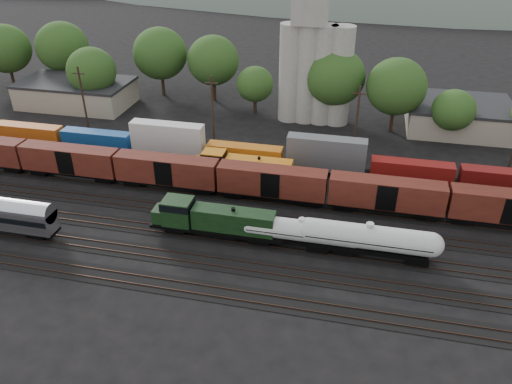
% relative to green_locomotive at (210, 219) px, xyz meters
% --- Properties ---
extents(ground, '(600.00, 600.00, 0.00)m').
position_rel_green_locomotive_xyz_m(ground, '(4.23, 5.00, -2.57)').
color(ground, black).
extents(tracks, '(180.00, 33.20, 0.20)m').
position_rel_green_locomotive_xyz_m(tracks, '(4.23, 5.00, -2.53)').
color(tracks, black).
rests_on(tracks, ground).
extents(green_locomotive, '(17.04, 3.01, 4.51)m').
position_rel_green_locomotive_xyz_m(green_locomotive, '(0.00, 0.00, 0.00)').
color(green_locomotive, black).
rests_on(green_locomotive, ground).
extents(tank_car_a, '(15.23, 2.73, 3.99)m').
position_rel_green_locomotive_xyz_m(tank_car_a, '(11.36, 0.00, -0.18)').
color(tank_car_a, silver).
rests_on(tank_car_a, ground).
extents(tank_car_b, '(16.94, 3.03, 4.44)m').
position_rel_green_locomotive_xyz_m(tank_car_b, '(19.21, 0.00, 0.07)').
color(tank_car_b, silver).
rests_on(tank_car_b, ground).
extents(orange_locomotive, '(16.48, 2.75, 4.12)m').
position_rel_green_locomotive_xyz_m(orange_locomotive, '(0.10, 15.00, -0.21)').
color(orange_locomotive, black).
rests_on(orange_locomotive, ground).
extents(boxcar_string, '(184.40, 2.90, 4.20)m').
position_rel_green_locomotive_xyz_m(boxcar_string, '(28.93, 10.00, 0.55)').
color(boxcar_string, black).
rests_on(boxcar_string, ground).
extents(container_wall, '(183.64, 2.60, 5.80)m').
position_rel_green_locomotive_xyz_m(container_wall, '(20.62, 20.00, -0.24)').
color(container_wall, black).
rests_on(container_wall, ground).
extents(grain_silo, '(13.40, 5.00, 29.00)m').
position_rel_green_locomotive_xyz_m(grain_silo, '(7.52, 41.00, 8.68)').
color(grain_silo, '#A29F95').
rests_on(grain_silo, ground).
extents(industrial_sheds, '(119.38, 17.26, 5.10)m').
position_rel_green_locomotive_xyz_m(industrial_sheds, '(10.86, 40.25, -0.01)').
color(industrial_sheds, '#9E937F').
rests_on(industrial_sheds, ground).
extents(tree_band, '(165.17, 25.05, 14.54)m').
position_rel_green_locomotive_xyz_m(tree_band, '(-0.84, 42.81, 5.65)').
color(tree_band, black).
rests_on(tree_band, ground).
extents(utility_poles, '(122.20, 0.36, 12.00)m').
position_rel_green_locomotive_xyz_m(utility_poles, '(4.23, 27.00, 3.64)').
color(utility_poles, black).
rests_on(utility_poles, ground).
extents(distant_hills, '(860.00, 286.00, 130.00)m').
position_rel_green_locomotive_xyz_m(distant_hills, '(28.15, 265.00, -23.14)').
color(distant_hills, '#59665B').
rests_on(distant_hills, ground).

